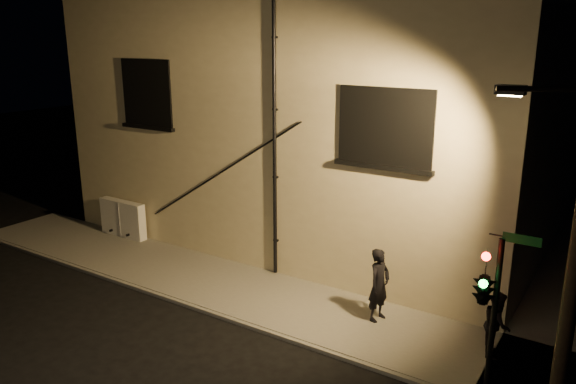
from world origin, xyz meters
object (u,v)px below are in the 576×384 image
Objects in this scene: pedestrian_a at (379,285)px; streetlamp_pole at (571,250)px; pedestrian_b at (497,324)px; traffic_signal at (485,287)px; utility_cabinet at (123,218)px.

pedestrian_a is 5.46m from streetlamp_pole.
traffic_signal is at bearing 165.26° from pedestrian_b.
pedestrian_b is at bearing 90.40° from traffic_signal.
utility_cabinet is at bearing 97.45° from pedestrian_a.
pedestrian_a reaches higher than utility_cabinet.
traffic_signal reaches higher than pedestrian_b.
traffic_signal is 0.52× the size of streetlamp_pole.
streetlamp_pole reaches higher than pedestrian_a.
pedestrian_a is at bearing -4.05° from utility_cabinet.
pedestrian_a is at bearing 149.17° from traffic_signal.
pedestrian_b is 0.23× the size of streetlamp_pole.
pedestrian_a is (10.46, -0.74, 0.30)m from utility_cabinet.
traffic_signal reaches higher than pedestrian_a.
streetlamp_pole reaches higher than traffic_signal.
traffic_signal is at bearing 171.51° from streetlamp_pole.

